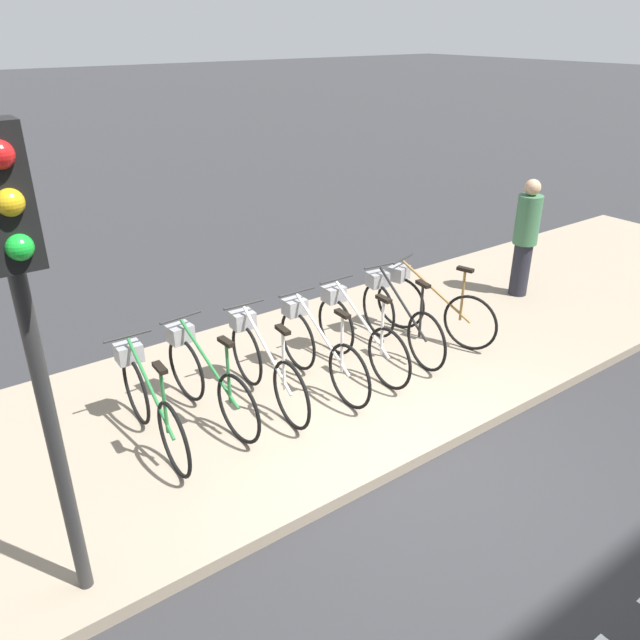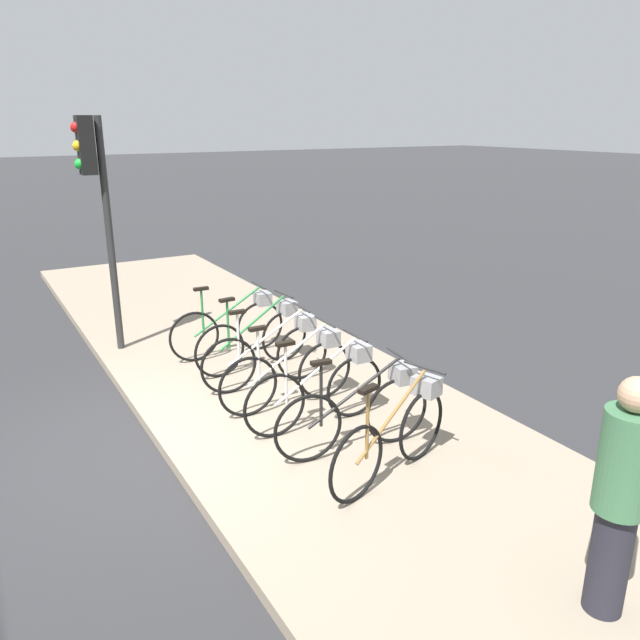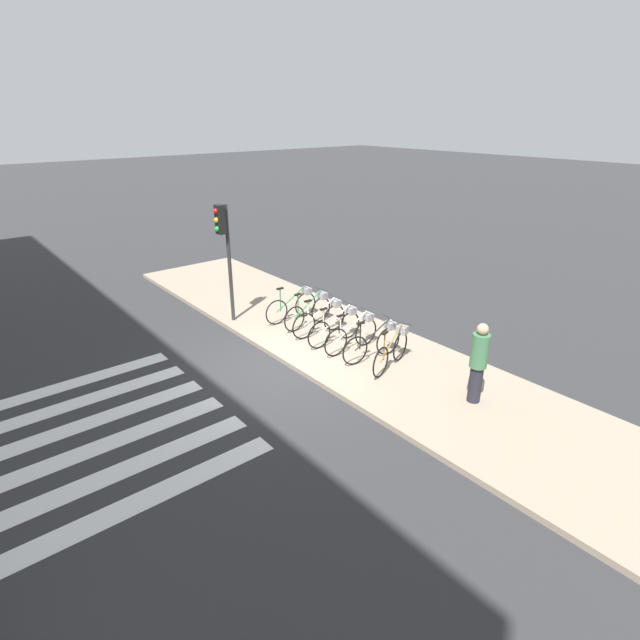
{
  "view_description": "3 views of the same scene",
  "coord_description": "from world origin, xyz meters",
  "px_view_note": "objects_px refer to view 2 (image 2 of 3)",
  "views": [
    {
      "loc": [
        -3.48,
        -3.23,
        3.77
      ],
      "look_at": [
        -0.18,
        1.31,
        1.07
      ],
      "focal_mm": 35.0,
      "sensor_mm": 36.0,
      "label": 1
    },
    {
      "loc": [
        5.88,
        -1.48,
        3.29
      ],
      "look_at": [
        0.7,
        1.57,
        1.36
      ],
      "focal_mm": 35.0,
      "sensor_mm": 36.0,
      "label": 2
    },
    {
      "loc": [
        8.64,
        -6.02,
        5.54
      ],
      "look_at": [
        0.21,
        0.92,
        0.98
      ],
      "focal_mm": 28.0,
      "sensor_mm": 36.0,
      "label": 3
    }
  ],
  "objects_px": {
    "parked_bicycle_0": "(234,324)",
    "parked_bicycle_4": "(323,386)",
    "parked_bicycle_1": "(259,335)",
    "parked_bicycle_5": "(362,409)",
    "parked_bicycle_6": "(397,431)",
    "traffic_light": "(96,186)",
    "parked_bicycle_2": "(273,351)",
    "parked_bicycle_3": "(295,369)",
    "pedestrian": "(620,494)"
  },
  "relations": [
    {
      "from": "parked_bicycle_2",
      "to": "parked_bicycle_6",
      "type": "height_order",
      "value": "same"
    },
    {
      "from": "parked_bicycle_5",
      "to": "traffic_light",
      "type": "relative_size",
      "value": 0.52
    },
    {
      "from": "parked_bicycle_6",
      "to": "traffic_light",
      "type": "bearing_deg",
      "value": -162.47
    },
    {
      "from": "parked_bicycle_2",
      "to": "parked_bicycle_4",
      "type": "distance_m",
      "value": 1.24
    },
    {
      "from": "parked_bicycle_2",
      "to": "pedestrian",
      "type": "xyz_separation_m",
      "value": [
        4.52,
        0.24,
        0.45
      ]
    },
    {
      "from": "parked_bicycle_2",
      "to": "parked_bicycle_1",
      "type": "bearing_deg",
      "value": 171.03
    },
    {
      "from": "parked_bicycle_1",
      "to": "parked_bicycle_5",
      "type": "distance_m",
      "value": 2.53
    },
    {
      "from": "parked_bicycle_2",
      "to": "traffic_light",
      "type": "distance_m",
      "value": 3.31
    },
    {
      "from": "parked_bicycle_5",
      "to": "pedestrian",
      "type": "bearing_deg",
      "value": 4.48
    },
    {
      "from": "parked_bicycle_1",
      "to": "parked_bicycle_4",
      "type": "xyz_separation_m",
      "value": [
        1.85,
        -0.11,
        0.0
      ]
    },
    {
      "from": "parked_bicycle_0",
      "to": "parked_bicycle_6",
      "type": "xyz_separation_m",
      "value": [
        3.69,
        0.05,
        0.0
      ]
    },
    {
      "from": "parked_bicycle_0",
      "to": "parked_bicycle_2",
      "type": "distance_m",
      "value": 1.24
    },
    {
      "from": "parked_bicycle_0",
      "to": "parked_bicycle_3",
      "type": "relative_size",
      "value": 1.0
    },
    {
      "from": "parked_bicycle_5",
      "to": "pedestrian",
      "type": "distance_m",
      "value": 2.66
    },
    {
      "from": "parked_bicycle_4",
      "to": "parked_bicycle_5",
      "type": "height_order",
      "value": "same"
    },
    {
      "from": "parked_bicycle_5",
      "to": "parked_bicycle_6",
      "type": "height_order",
      "value": "same"
    },
    {
      "from": "parked_bicycle_1",
      "to": "parked_bicycle_4",
      "type": "relative_size",
      "value": 1.0
    },
    {
      "from": "parked_bicycle_0",
      "to": "parked_bicycle_1",
      "type": "relative_size",
      "value": 1.0
    },
    {
      "from": "parked_bicycle_4",
      "to": "traffic_light",
      "type": "distance_m",
      "value": 4.27
    },
    {
      "from": "parked_bicycle_0",
      "to": "traffic_light",
      "type": "xyz_separation_m",
      "value": [
        -1.07,
        -1.45,
        1.88
      ]
    },
    {
      "from": "parked_bicycle_1",
      "to": "parked_bicycle_2",
      "type": "xyz_separation_m",
      "value": [
        0.62,
        -0.1,
        0.0
      ]
    },
    {
      "from": "parked_bicycle_0",
      "to": "parked_bicycle_5",
      "type": "bearing_deg",
      "value": 0.55
    },
    {
      "from": "parked_bicycle_0",
      "to": "parked_bicycle_2",
      "type": "xyz_separation_m",
      "value": [
        1.24,
        -0.01,
        0.0
      ]
    },
    {
      "from": "parked_bicycle_6",
      "to": "traffic_light",
      "type": "distance_m",
      "value": 5.34
    },
    {
      "from": "parked_bicycle_3",
      "to": "traffic_light",
      "type": "distance_m",
      "value": 3.78
    },
    {
      "from": "parked_bicycle_2",
      "to": "parked_bicycle_4",
      "type": "xyz_separation_m",
      "value": [
        1.24,
        -0.01,
        0.0
      ]
    },
    {
      "from": "parked_bicycle_6",
      "to": "pedestrian",
      "type": "height_order",
      "value": "pedestrian"
    },
    {
      "from": "parked_bicycle_4",
      "to": "parked_bicycle_0",
      "type": "bearing_deg",
      "value": 179.59
    },
    {
      "from": "parked_bicycle_2",
      "to": "parked_bicycle_4",
      "type": "bearing_deg",
      "value": -0.53
    },
    {
      "from": "parked_bicycle_3",
      "to": "parked_bicycle_6",
      "type": "relative_size",
      "value": 1.04
    },
    {
      "from": "traffic_light",
      "to": "parked_bicycle_1",
      "type": "bearing_deg",
      "value": 42.35
    },
    {
      "from": "parked_bicycle_6",
      "to": "parked_bicycle_4",
      "type": "bearing_deg",
      "value": -176.81
    },
    {
      "from": "parked_bicycle_2",
      "to": "pedestrian",
      "type": "relative_size",
      "value": 0.99
    },
    {
      "from": "pedestrian",
      "to": "parked_bicycle_0",
      "type": "bearing_deg",
      "value": -177.67
    },
    {
      "from": "parked_bicycle_1",
      "to": "parked_bicycle_2",
      "type": "relative_size",
      "value": 1.0
    },
    {
      "from": "parked_bicycle_0",
      "to": "parked_bicycle_3",
      "type": "xyz_separation_m",
      "value": [
        1.9,
        -0.06,
        0.0
      ]
    },
    {
      "from": "parked_bicycle_4",
      "to": "traffic_light",
      "type": "xyz_separation_m",
      "value": [
        -3.55,
        -1.44,
        1.88
      ]
    },
    {
      "from": "parked_bicycle_1",
      "to": "parked_bicycle_3",
      "type": "height_order",
      "value": "same"
    },
    {
      "from": "parked_bicycle_3",
      "to": "parked_bicycle_2",
      "type": "bearing_deg",
      "value": 175.63
    },
    {
      "from": "parked_bicycle_0",
      "to": "traffic_light",
      "type": "distance_m",
      "value": 2.61
    },
    {
      "from": "parked_bicycle_0",
      "to": "pedestrian",
      "type": "relative_size",
      "value": 0.99
    },
    {
      "from": "parked_bicycle_6",
      "to": "parked_bicycle_1",
      "type": "bearing_deg",
      "value": 179.23
    },
    {
      "from": "parked_bicycle_0",
      "to": "parked_bicycle_4",
      "type": "xyz_separation_m",
      "value": [
        2.48,
        -0.02,
        0.0
      ]
    },
    {
      "from": "parked_bicycle_1",
      "to": "pedestrian",
      "type": "distance_m",
      "value": 5.16
    },
    {
      "from": "parked_bicycle_4",
      "to": "parked_bicycle_1",
      "type": "bearing_deg",
      "value": 176.64
    },
    {
      "from": "parked_bicycle_2",
      "to": "parked_bicycle_4",
      "type": "height_order",
      "value": "same"
    },
    {
      "from": "parked_bicycle_3",
      "to": "parked_bicycle_1",
      "type": "bearing_deg",
      "value": 173.39
    },
    {
      "from": "parked_bicycle_3",
      "to": "parked_bicycle_5",
      "type": "distance_m",
      "value": 1.25
    },
    {
      "from": "parked_bicycle_1",
      "to": "parked_bicycle_5",
      "type": "xyz_separation_m",
      "value": [
        2.52,
        -0.06,
        0.0
      ]
    },
    {
      "from": "parked_bicycle_4",
      "to": "parked_bicycle_3",
      "type": "bearing_deg",
      "value": -176.17
    }
  ]
}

